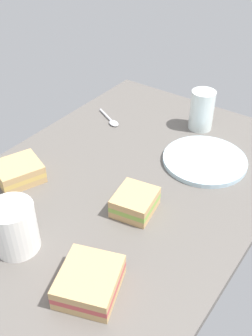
% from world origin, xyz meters
% --- Properties ---
extents(tabletop, '(0.90, 0.64, 0.02)m').
position_xyz_m(tabletop, '(0.00, 0.00, 0.01)').
color(tabletop, '#5B5651').
rests_on(tabletop, ground).
extents(plate_of_food, '(0.21, 0.21, 0.01)m').
position_xyz_m(plate_of_food, '(-0.17, 0.12, 0.03)').
color(plate_of_food, silver).
rests_on(plate_of_food, tabletop).
extents(coffee_mug_black, '(0.09, 0.11, 0.10)m').
position_xyz_m(coffee_mug_black, '(0.30, -0.05, 0.07)').
color(coffee_mug_black, white).
rests_on(coffee_mug_black, tabletop).
extents(sandwich_main, '(0.10, 0.10, 0.04)m').
position_xyz_m(sandwich_main, '(0.08, 0.08, 0.04)').
color(sandwich_main, tan).
rests_on(sandwich_main, tabletop).
extents(sandwich_side, '(0.13, 0.12, 0.04)m').
position_xyz_m(sandwich_side, '(0.15, -0.20, 0.04)').
color(sandwich_side, tan).
rests_on(sandwich_side, tabletop).
extents(sandwich_extra, '(0.14, 0.13, 0.04)m').
position_xyz_m(sandwich_extra, '(0.29, 0.13, 0.04)').
color(sandwich_extra, tan).
rests_on(sandwich_extra, tabletop).
extents(glass_of_milk, '(0.07, 0.07, 0.11)m').
position_xyz_m(glass_of_milk, '(-0.31, 0.04, 0.07)').
color(glass_of_milk, silver).
rests_on(glass_of_milk, tabletop).
extents(spoon, '(0.06, 0.11, 0.01)m').
position_xyz_m(spoon, '(-0.19, -0.19, 0.02)').
color(spoon, silver).
rests_on(spoon, tabletop).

